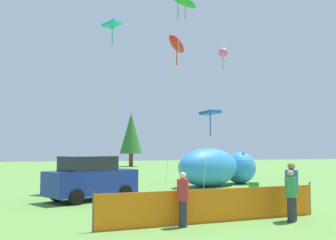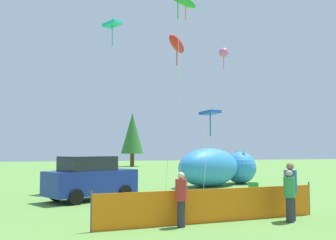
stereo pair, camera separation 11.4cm
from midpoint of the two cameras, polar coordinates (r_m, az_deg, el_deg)
name	(u,v)px [view 2 (the right image)]	position (r m, az deg, el deg)	size (l,w,h in m)	color
ground_plane	(200,202)	(16.97, 5.03, -12.37)	(120.00, 120.00, 0.00)	#609342
parked_car	(90,178)	(17.77, -11.55, -8.71)	(4.47, 3.49, 2.01)	navy
folding_chair	(254,190)	(17.20, 13.22, -10.38)	(0.68, 0.68, 0.89)	#267F33
inflatable_cat	(217,168)	(24.40, 7.61, -7.32)	(6.58, 4.52, 2.40)	#338CD8
safety_fence	(213,206)	(12.38, 7.10, -12.82)	(7.76, 0.79, 1.17)	orange
spectator_in_black_shirt	(289,194)	(12.89, 18.27, -10.62)	(0.36, 0.36, 1.66)	#2D2D38
spectator_in_blue_shirt	(291,189)	(13.16, 18.42, -9.94)	(0.41, 0.41, 1.89)	#2D2D38
spectator_in_white_shirt	(181,197)	(11.53, 2.30, -11.63)	(0.36, 0.36, 1.64)	#2D2D38
kite_red_lizard	(177,45)	(23.05, 1.50, 11.42)	(1.99, 2.75, 9.12)	silver
kite_teal_diamond	(112,28)	(22.76, -8.33, 13.69)	(1.27, 3.37, 9.86)	silver
kite_blue_box	(210,114)	(20.72, 6.59, 0.97)	(1.22, 1.81, 4.49)	silver
kite_pink_octopus	(223,54)	(28.87, 8.56, 9.99)	(2.28, 1.74, 9.97)	silver
kite_orange_flower	(186,1)	(25.28, 2.83, 17.62)	(2.01, 0.75, 12.32)	silver
horizon_tree_east	(132,133)	(51.61, -5.39, -2.05)	(3.08, 3.08, 7.35)	brown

